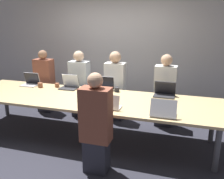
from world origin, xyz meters
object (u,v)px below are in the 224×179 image
Objects in this scene: cup_far_center at (117,90)px; person_far_right at (165,92)px; laptop_near_midright at (108,105)px; laptop_far_center at (104,86)px; stapler at (84,98)px; cup_far_left at (40,85)px; cup_near_midright at (90,104)px; person_far_left at (45,82)px; person_far_midleft at (80,85)px; laptop_near_right at (163,112)px; person_near_midright at (96,126)px; laptop_far_midleft at (70,84)px; laptop_far_left at (31,82)px; cup_far_midleft at (57,85)px; laptop_far_right at (165,92)px; person_far_center at (115,87)px.

person_far_right is at bearing 27.67° from cup_far_center.
laptop_near_midright is 0.99× the size of laptop_far_center.
stapler is at bearing -102.05° from laptop_far_center.
laptop_near_midright is at bearing -24.14° from cup_far_left.
laptop_far_center reaches higher than cup_near_midright.
person_far_left reaches higher than stapler.
person_far_midleft is 3.95× the size of laptop_near_right.
person_near_midright is 4.18× the size of laptop_far_midleft.
person_near_midright is at bearing -51.98° from laptop_far_midleft.
laptop_far_left is at bearing 153.08° from cup_near_midright.
cup_far_midleft is at bearing -177.46° from laptop_far_midleft.
cup_near_midright reaches higher than stapler.
person_far_right reaches higher than laptop_far_right.
laptop_far_center is 0.27× the size of person_far_left.
person_far_left is at bearing 160.31° from stapler.
cup_near_midright reaches higher than cup_far_midleft.
person_far_midleft reaches higher than cup_far_center.
laptop_near_midright is 0.51m from person_near_midright.
cup_far_center is 1.02m from person_far_midleft.
person_far_right reaches higher than laptop_near_right.
stapler is at bearing -140.14° from person_far_right.
cup_near_midright is 0.24× the size of laptop_far_center.
person_far_center is 1.70m from laptop_far_left.
laptop_far_midleft is at bearing -90.95° from person_far_midleft.
laptop_far_right is 1.79m from laptop_far_midleft.
cup_far_left is (0.28, -0.59, 0.11)m from person_far_left.
laptop_near_midright is 0.82m from laptop_near_right.
person_far_right is 3.95× the size of laptop_near_right.
laptop_far_right is 0.26× the size of person_far_left.
laptop_near_right reaches higher than laptop_near_midright.
cup_far_left is at bearing -24.14° from laptop_near_midright.
cup_far_midleft is (-1.20, -0.05, -0.00)m from cup_far_center.
laptop_far_center reaches higher than laptop_near_midright.
laptop_far_midleft reaches higher than cup_near_midright.
person_far_midleft is at bearing 167.46° from laptop_far_right.
laptop_far_left is at bearing -89.14° from person_far_left.
cup_far_midleft is at bearing 162.99° from stapler.
person_far_midleft reaches higher than cup_near_midright.
cup_near_midright is 2.09m from person_far_left.
laptop_near_right is at bearing -45.42° from cup_far_center.
laptop_far_right is (1.12, -0.02, -0.00)m from laptop_far_center.
laptop_far_midleft is (-0.94, -0.03, 0.03)m from cup_far_center.
person_near_midright is at bearing -43.66° from person_far_left.
person_far_right reaches higher than laptop_near_midright.
person_far_left is at bearing 140.76° from cup_near_midright.
stapler is (0.54, -0.55, -0.05)m from laptop_far_midleft.
cup_far_left is (-1.51, -0.16, 0.00)m from cup_far_center.
person_far_left is at bearing 151.07° from laptop_far_midleft.
person_near_midright is 1.85m from person_far_center.
cup_far_center is 1.84m from person_far_left.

